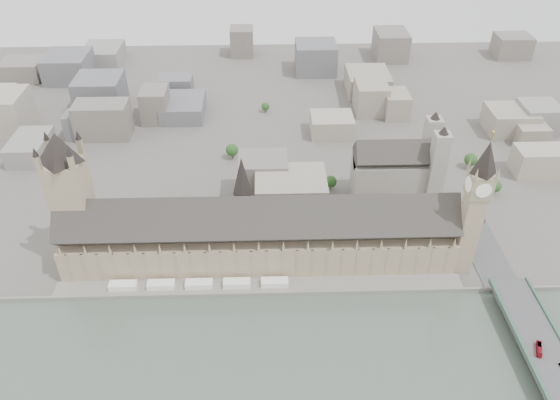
{
  "coord_description": "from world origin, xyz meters",
  "views": [
    {
      "loc": [
        6.03,
        -267.73,
        259.67
      ],
      "look_at": [
        14.94,
        39.75,
        37.49
      ],
      "focal_mm": 35.0,
      "sensor_mm": 36.0,
      "label": 1
    }
  ],
  "objects_px": {
    "palace_of_westminster": "(259,235)",
    "car_approach": "(484,220)",
    "elizabeth_tower": "(476,200)",
    "victoria_tower": "(71,194)",
    "red_bus_north": "(539,349)",
    "westminster_abbey": "(398,170)",
    "westminster_bridge": "(555,379)"
  },
  "relations": [
    {
      "from": "palace_of_westminster",
      "to": "car_approach",
      "type": "bearing_deg",
      "value": 9.04
    },
    {
      "from": "elizabeth_tower",
      "to": "victoria_tower",
      "type": "distance_m",
      "value": 260.64
    },
    {
      "from": "red_bus_north",
      "to": "car_approach",
      "type": "bearing_deg",
      "value": 106.18
    },
    {
      "from": "westminster_abbey",
      "to": "car_approach",
      "type": "bearing_deg",
      "value": -41.35
    },
    {
      "from": "red_bus_north",
      "to": "westminster_abbey",
      "type": "bearing_deg",
      "value": 125.97
    },
    {
      "from": "westminster_bridge",
      "to": "elizabeth_tower",
      "type": "bearing_deg",
      "value": 104.11
    },
    {
      "from": "westminster_bridge",
      "to": "red_bus_north",
      "type": "height_order",
      "value": "red_bus_north"
    },
    {
      "from": "palace_of_westminster",
      "to": "victoria_tower",
      "type": "relative_size",
      "value": 2.65
    },
    {
      "from": "victoria_tower",
      "to": "car_approach",
      "type": "distance_m",
      "value": 292.47
    },
    {
      "from": "westminster_bridge",
      "to": "car_approach",
      "type": "xyz_separation_m",
      "value": [
        4.4,
        133.68,
        5.83
      ]
    },
    {
      "from": "victoria_tower",
      "to": "red_bus_north",
      "type": "distance_m",
      "value": 299.77
    },
    {
      "from": "elizabeth_tower",
      "to": "car_approach",
      "type": "relative_size",
      "value": 22.11
    },
    {
      "from": "palace_of_westminster",
      "to": "red_bus_north",
      "type": "xyz_separation_m",
      "value": [
        157.84,
        -92.04,
        -10.91
      ]
    },
    {
      "from": "victoria_tower",
      "to": "red_bus_north",
      "type": "bearing_deg",
      "value": -19.36
    },
    {
      "from": "red_bus_north",
      "to": "elizabeth_tower",
      "type": "bearing_deg",
      "value": 124.18
    },
    {
      "from": "elizabeth_tower",
      "to": "westminster_bridge",
      "type": "relative_size",
      "value": 0.33
    },
    {
      "from": "westminster_bridge",
      "to": "car_approach",
      "type": "relative_size",
      "value": 66.84
    },
    {
      "from": "red_bus_north",
      "to": "car_approach",
      "type": "xyz_separation_m",
      "value": [
        8.56,
        118.53,
        -0.84
      ]
    },
    {
      "from": "westminster_abbey",
      "to": "red_bus_north",
      "type": "height_order",
      "value": "westminster_abbey"
    },
    {
      "from": "westminster_abbey",
      "to": "victoria_tower",
      "type": "bearing_deg",
      "value": -163.5
    },
    {
      "from": "victoria_tower",
      "to": "westminster_abbey",
      "type": "xyz_separation_m",
      "value": [
        232.92,
        69.0,
        -30.12
      ]
    },
    {
      "from": "westminster_bridge",
      "to": "westminster_abbey",
      "type": "distance_m",
      "value": 190.56
    },
    {
      "from": "victoria_tower",
      "to": "westminster_abbey",
      "type": "relative_size",
      "value": 1.47
    },
    {
      "from": "palace_of_westminster",
      "to": "red_bus_north",
      "type": "height_order",
      "value": "palace_of_westminster"
    },
    {
      "from": "victoria_tower",
      "to": "red_bus_north",
      "type": "height_order",
      "value": "victoria_tower"
    },
    {
      "from": "palace_of_westminster",
      "to": "westminster_bridge",
      "type": "xyz_separation_m",
      "value": [
        162.0,
        -107.2,
        -17.58
      ]
    },
    {
      "from": "victoria_tower",
      "to": "elizabeth_tower",
      "type": "bearing_deg",
      "value": -3.96
    },
    {
      "from": "red_bus_north",
      "to": "victoria_tower",
      "type": "bearing_deg",
      "value": -179.05
    },
    {
      "from": "palace_of_westminster",
      "to": "victoria_tower",
      "type": "distance_m",
      "value": 126.41
    },
    {
      "from": "palace_of_westminster",
      "to": "westminster_bridge",
      "type": "distance_m",
      "value": 195.05
    },
    {
      "from": "westminster_abbey",
      "to": "westminster_bridge",
      "type": "bearing_deg",
      "value": -74.36
    },
    {
      "from": "victoria_tower",
      "to": "westminster_bridge",
      "type": "xyz_separation_m",
      "value": [
        284.0,
        -113.5,
        -50.08
      ]
    }
  ]
}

